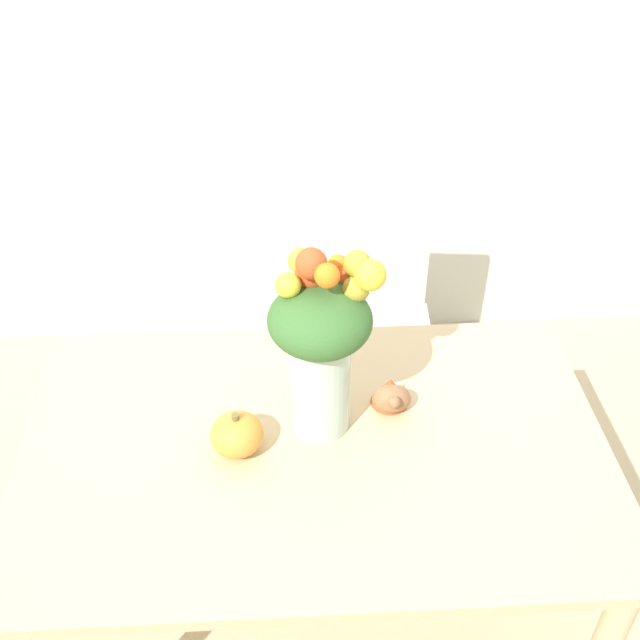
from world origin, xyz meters
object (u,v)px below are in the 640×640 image
(pumpkin, at_px, (237,434))
(turkey_figurine, at_px, (391,394))
(flower_vase, at_px, (322,343))
(dining_chair_near_window, at_px, (368,323))

(pumpkin, bearing_deg, turkey_figurine, 18.55)
(pumpkin, height_order, turkey_figurine, pumpkin)
(flower_vase, bearing_deg, turkey_figurine, 13.86)
(pumpkin, bearing_deg, flower_vase, 22.40)
(turkey_figurine, distance_m, dining_chair_near_window, 0.74)
(flower_vase, relative_size, pumpkin, 3.87)
(turkey_figurine, bearing_deg, pumpkin, -161.45)
(flower_vase, height_order, turkey_figurine, flower_vase)
(flower_vase, distance_m, turkey_figurine, 0.26)
(flower_vase, height_order, dining_chair_near_window, flower_vase)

